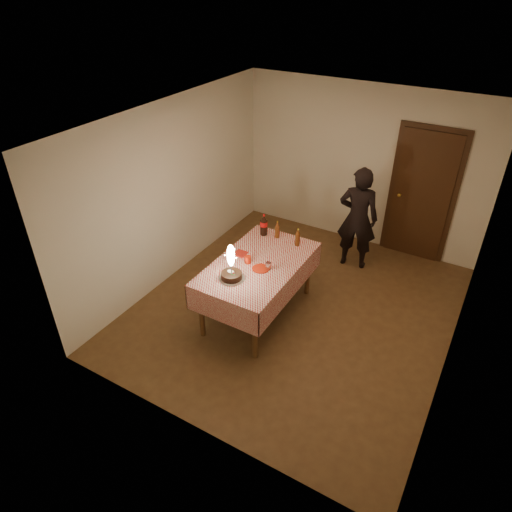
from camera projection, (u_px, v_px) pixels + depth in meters
name	position (u px, v px, depth m)	size (l,w,h in m)	color
ground	(295.00, 308.00, 6.34)	(4.00, 4.50, 0.01)	brown
room_shell	(307.00, 199.00, 5.48)	(4.04, 4.54, 2.62)	silver
dining_table	(258.00, 270.00, 5.88)	(1.02, 1.72, 0.82)	brown
birthday_cake	(231.00, 270.00, 5.47)	(0.32, 0.32, 0.48)	white
red_plate	(261.00, 269.00, 5.71)	(0.22, 0.22, 0.01)	#AF200C
red_cup	(248.00, 260.00, 5.79)	(0.08, 0.08, 0.10)	red
clear_cup	(268.00, 266.00, 5.68)	(0.07, 0.07, 0.09)	white
napkin_stack	(240.00, 253.00, 5.99)	(0.15, 0.15, 0.02)	#AA1C13
cola_bottle	(264.00, 225.00, 6.34)	(0.10, 0.10, 0.32)	black
amber_bottle_left	(277.00, 230.00, 6.30)	(0.06, 0.06, 0.25)	#56290E
amber_bottle_right	(298.00, 238.00, 6.12)	(0.06, 0.06, 0.25)	#56290E
photographer	(358.00, 218.00, 6.83)	(0.65, 0.49, 1.63)	black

